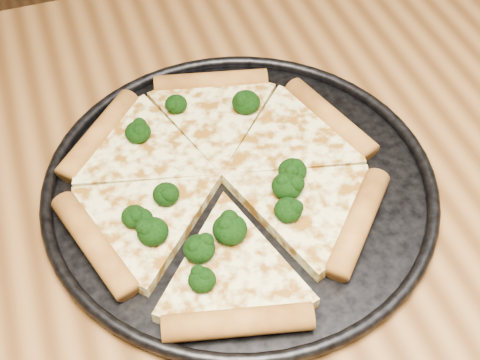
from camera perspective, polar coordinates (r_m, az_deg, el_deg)
name	(u,v)px	position (r m, az deg, el deg)	size (l,w,h in m)	color
dining_table	(303,270)	(0.75, 5.26, -7.48)	(1.20, 0.90, 0.75)	brown
pizza_pan	(240,185)	(0.69, 0.00, -0.44)	(0.40, 0.40, 0.02)	black
pizza	(222,179)	(0.69, -1.52, 0.11)	(0.34, 0.36, 0.02)	#FBF19A
broccoli_florets	(214,190)	(0.66, -2.19, -0.80)	(0.19, 0.25, 0.02)	black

